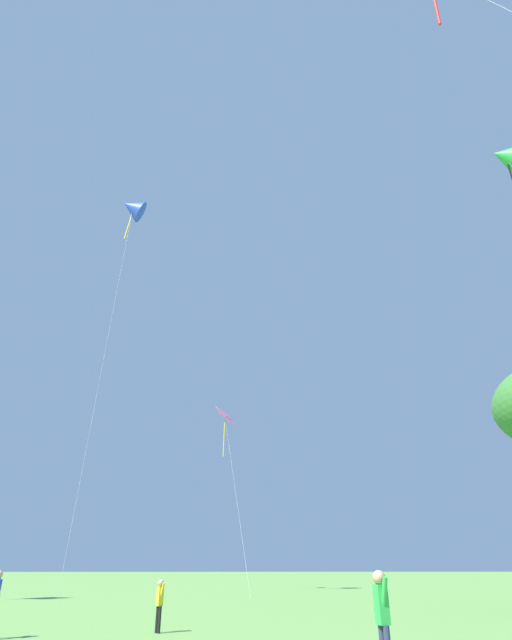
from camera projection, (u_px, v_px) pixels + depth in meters
name	position (u px, v px, depth m)	size (l,w,h in m)	color
kite_green_small	(506.00, 156.00, 30.09)	(2.22, 8.61, 24.72)	green
kite_blue_delta	(133.00, 208.00, 43.58)	(2.64, 6.72, 30.72)	blue
kite_pink_low	(225.00, 425.00, 44.23)	(2.90, 10.35, 14.51)	pink
person_child_small	(160.00, 600.00, 14.65)	(0.31, 0.39, 1.36)	black
person_far_back	(382.00, 613.00, 8.60)	(0.23, 0.53, 1.64)	#2D3351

